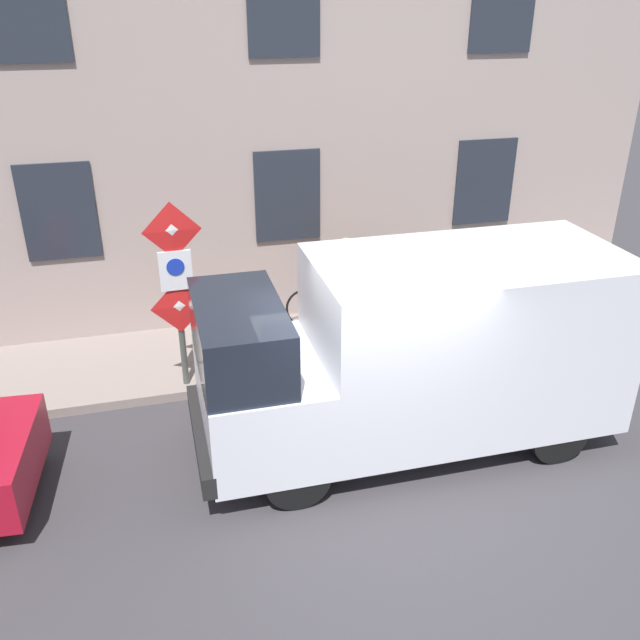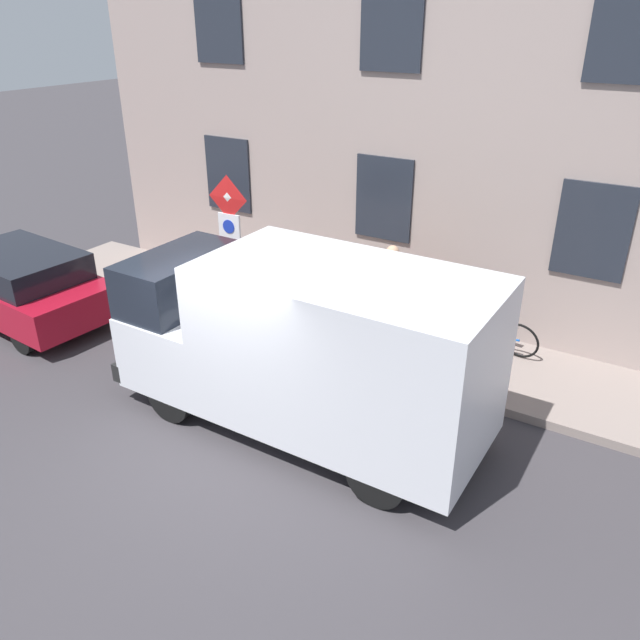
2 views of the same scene
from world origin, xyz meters
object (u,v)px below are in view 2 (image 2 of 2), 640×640
Objects in this scene: sign_post_stacked at (231,238)px; bicycle_blue at (490,329)px; delivery_van at (306,344)px; pedestrian at (391,289)px; bicycle_red at (443,318)px; litter_bin at (378,334)px; bicycle_purple at (400,308)px; parked_hatchback at (19,283)px.

bicycle_blue is at bearing -71.71° from sign_post_stacked.
delivery_van is at bearing 71.24° from bicycle_blue.
bicycle_red is at bearing -37.39° from pedestrian.
bicycle_purple is at bearing 9.15° from litter_bin.
pedestrian reaches higher than bicycle_purple.
delivery_van is 3.11× the size of bicycle_blue.
sign_post_stacked reaches higher than bicycle_blue.
pedestrian is 1.91× the size of litter_bin.
delivery_van is at bearing -176.71° from parked_hatchback.
bicycle_blue and bicycle_red have the same top height.
litter_bin is at bearing 103.18° from bicycle_purple.
sign_post_stacked is at bearing 92.99° from litter_bin.
litter_bin is at bearing -146.58° from pedestrian.
sign_post_stacked is 2.93m from pedestrian.
parked_hatchback is 2.40× the size of pedestrian.
sign_post_stacked is 1.53× the size of bicycle_purple.
bicycle_red is at bearing -151.74° from parked_hatchback.
litter_bin reaches higher than bicycle_blue.
sign_post_stacked reaches higher than parked_hatchback.
sign_post_stacked is 3.11m from litter_bin.
bicycle_red is at bearing 6.26° from bicycle_blue.
bicycle_blue is 1.00× the size of bicycle_red.
sign_post_stacked is at bearing -150.42° from parked_hatchback.
bicycle_red is 1.00× the size of pedestrian.
delivery_van is 3.77m from bicycle_blue.
bicycle_purple is (-0.00, 1.67, 0.00)m from bicycle_blue.
delivery_van is (-1.90, -2.78, -0.44)m from sign_post_stacked.
bicycle_red is at bearing -101.82° from delivery_van.
sign_post_stacked reaches higher than pedestrian.
bicycle_blue is at bearing 178.60° from bicycle_red.
pedestrian is (-0.51, 1.64, 0.56)m from bicycle_blue.
bicycle_blue is (1.43, -4.33, -1.27)m from sign_post_stacked.
bicycle_red is (1.43, -3.50, -1.27)m from sign_post_stacked.
litter_bin is at bearing -159.41° from parked_hatchback.
parked_hatchback is at bearing 27.69° from bicycle_blue.
sign_post_stacked is 1.53× the size of pedestrian.
sign_post_stacked is at bearing -34.04° from delivery_van.
bicycle_blue is at bearing -52.33° from pedestrian.
bicycle_blue is 1.91× the size of litter_bin.
pedestrian is 0.93m from litter_bin.
bicycle_purple is (3.33, 0.12, -0.82)m from delivery_van.
delivery_van is 3.12× the size of bicycle_red.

